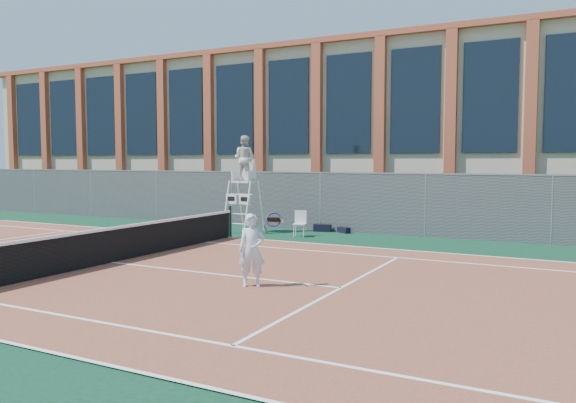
% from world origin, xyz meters
% --- Properties ---
extents(ground, '(120.00, 120.00, 0.00)m').
position_xyz_m(ground, '(0.00, 0.00, 0.00)').
color(ground, '#233814').
extents(apron, '(36.00, 20.00, 0.01)m').
position_xyz_m(apron, '(0.00, 1.00, 0.01)').
color(apron, '#0B321C').
rests_on(apron, ground).
extents(tennis_court, '(23.77, 10.97, 0.02)m').
position_xyz_m(tennis_court, '(0.00, 0.00, 0.02)').
color(tennis_court, brown).
rests_on(tennis_court, apron).
extents(tennis_net, '(0.10, 11.30, 1.10)m').
position_xyz_m(tennis_net, '(0.00, 0.00, 0.54)').
color(tennis_net, black).
rests_on(tennis_net, ground).
extents(fence, '(40.00, 0.06, 2.20)m').
position_xyz_m(fence, '(0.00, 8.80, 1.10)').
color(fence, '#595E60').
rests_on(fence, ground).
extents(hedge, '(40.00, 1.40, 2.20)m').
position_xyz_m(hedge, '(0.00, 10.00, 1.10)').
color(hedge, black).
rests_on(hedge, ground).
extents(building, '(45.00, 10.60, 8.22)m').
position_xyz_m(building, '(0.00, 17.95, 4.15)').
color(building, beige).
rests_on(building, ground).
extents(umpire_chair, '(1.02, 1.56, 3.64)m').
position_xyz_m(umpire_chair, '(-0.31, 7.05, 2.66)').
color(umpire_chair, white).
rests_on(umpire_chair, ground).
extents(plastic_chair, '(0.52, 0.52, 0.91)m').
position_xyz_m(plastic_chair, '(2.05, 6.94, 0.55)').
color(plastic_chair, silver).
rests_on(plastic_chair, apron).
extents(sports_bag_near, '(0.70, 0.40, 0.28)m').
position_xyz_m(sports_bag_near, '(2.21, 8.53, 0.15)').
color(sports_bag_near, black).
rests_on(sports_bag_near, apron).
extents(sports_bag_far, '(0.57, 0.46, 0.21)m').
position_xyz_m(sports_bag_far, '(3.06, 8.55, 0.11)').
color(sports_bag_far, black).
rests_on(sports_bag_far, apron).
extents(tennis_player, '(0.93, 0.72, 1.56)m').
position_xyz_m(tennis_player, '(4.69, -0.71, 0.80)').
color(tennis_player, silver).
rests_on(tennis_player, tennis_court).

